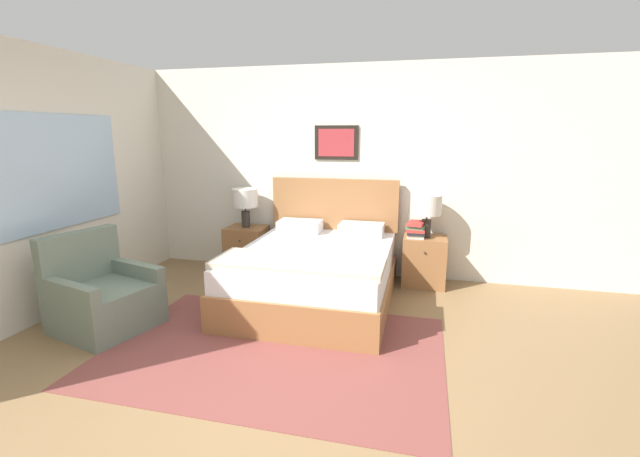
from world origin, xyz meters
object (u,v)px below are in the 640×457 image
Objects in this scene: nightstand_by_door at (424,261)px; table_lamp_near_window at (245,200)px; armchair at (102,298)px; bed at (316,272)px; nightstand_near_window at (247,249)px; table_lamp_by_door at (427,207)px.

table_lamp_near_window reaches higher than nightstand_by_door.
armchair is at bearing -147.06° from nightstand_by_door.
bed is 4.03× the size of table_lamp_near_window.
nightstand_by_door is 2.36m from table_lamp_near_window.
armchair is 1.60× the size of nightstand_by_door.
table_lamp_near_window is at bearing 176.52° from armchair.
armchair is 1.99m from nightstand_near_window.
bed is at bearing -145.40° from nightstand_by_door.
armchair reaches higher than nightstand_by_door.
table_lamp_by_door is (2.91, 1.88, 0.66)m from armchair.
armchair is at bearing -108.82° from table_lamp_near_window.
nightstand_by_door is at bearing 34.60° from bed.
bed is at bearing 137.18° from armchair.
armchair is 3.53m from table_lamp_by_door.
armchair reaches higher than nightstand_near_window.
nightstand_near_window is 2.27m from nightstand_by_door.
table_lamp_by_door reaches higher than nightstand_near_window.
nightstand_near_window is at bearing 131.59° from table_lamp_near_window.
table_lamp_by_door is (0.00, -0.00, 0.65)m from nightstand_by_door.
bed is 3.40× the size of nightstand_near_window.
table_lamp_near_window reaches higher than armchair.
bed reaches higher than nightstand_near_window.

